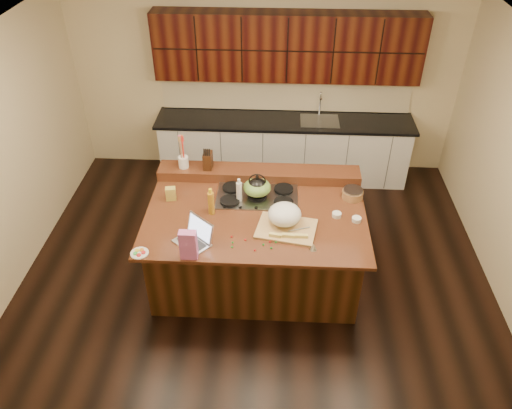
{
  "coord_description": "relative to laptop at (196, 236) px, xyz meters",
  "views": [
    {
      "loc": [
        0.23,
        -4.28,
        4.26
      ],
      "look_at": [
        0.0,
        0.05,
        1.0
      ],
      "focal_mm": 35.0,
      "sensor_mm": 36.0,
      "label": 1
    }
  ],
  "objects": [
    {
      "name": "ramekin_c",
      "position": [
        1.73,
        0.86,
        -0.04
      ],
      "size": [
        0.12,
        0.12,
        0.04
      ],
      "primitive_type": "cylinder",
      "rotation": [
        0.0,
        0.0,
        -0.21
      ],
      "color": "white",
      "rests_on": "island"
    },
    {
      "name": "island",
      "position": [
        0.58,
        0.49,
        -0.52
      ],
      "size": [
        2.4,
        1.6,
        0.92
      ],
      "color": "black",
      "rests_on": "ground"
    },
    {
      "name": "gumdrop_3",
      "position": [
        0.69,
        -0.03,
        -0.06
      ],
      "size": [
        0.02,
        0.02,
        0.02
      ],
      "primitive_type": "ellipsoid",
      "color": "#198C26",
      "rests_on": "island"
    },
    {
      "name": "gumdrop_6",
      "position": [
        0.36,
        0.08,
        -0.06
      ],
      "size": [
        0.02,
        0.02,
        0.02
      ],
      "primitive_type": "ellipsoid",
      "color": "red",
      "rests_on": "island"
    },
    {
      "name": "gumdrop_2",
      "position": [
        0.5,
        0.04,
        -0.06
      ],
      "size": [
        0.02,
        0.02,
        0.02
      ],
      "primitive_type": "ellipsoid",
      "color": "red",
      "rests_on": "island"
    },
    {
      "name": "candy_plate",
      "position": [
        -0.53,
        -0.22,
        -0.06
      ],
      "size": [
        0.21,
        0.21,
        0.01
      ],
      "primitive_type": "cylinder",
      "rotation": [
        0.0,
        0.0,
        0.21
      ],
      "color": "white",
      "rests_on": "island"
    },
    {
      "name": "gumdrop_0",
      "position": [
        0.75,
        0.02,
        -0.06
      ],
      "size": [
        0.02,
        0.02,
        0.02
      ],
      "primitive_type": "ellipsoid",
      "color": "red",
      "rests_on": "island"
    },
    {
      "name": "back_counter",
      "position": [
        0.88,
        2.72,
        -0.0
      ],
      "size": [
        3.7,
        0.66,
        2.4
      ],
      "color": "silver",
      "rests_on": "ground"
    },
    {
      "name": "room",
      "position": [
        0.58,
        0.49,
        0.36
      ],
      "size": [
        5.52,
        5.02,
        2.72
      ],
      "color": "black",
      "rests_on": "ground"
    },
    {
      "name": "green_bowl",
      "position": [
        0.58,
        0.79,
        0.07
      ],
      "size": [
        0.39,
        0.39,
        0.17
      ],
      "primitive_type": "ellipsoid",
      "rotation": [
        0.0,
        0.0,
        0.31
      ],
      "color": "olive",
      "rests_on": "cooktop"
    },
    {
      "name": "strainer_bowl",
      "position": [
        1.66,
        0.84,
        -0.02
      ],
      "size": [
        0.28,
        0.28,
        0.09
      ],
      "primitive_type": "cylinder",
      "rotation": [
        0.0,
        0.0,
        0.18
      ],
      "color": "#996B3F",
      "rests_on": "island"
    },
    {
      "name": "ramekin_b",
      "position": [
        1.46,
        0.49,
        -0.04
      ],
      "size": [
        0.13,
        0.13,
        0.04
      ],
      "primitive_type": "cylinder",
      "rotation": [
        0.0,
        0.0,
        -0.34
      ],
      "color": "white",
      "rests_on": "island"
    },
    {
      "name": "gumdrop_4",
      "position": [
        0.61,
        -0.12,
        -0.06
      ],
      "size": [
        0.02,
        0.02,
        0.02
      ],
      "primitive_type": "ellipsoid",
      "color": "red",
      "rests_on": "island"
    },
    {
      "name": "oil_bottle",
      "position": [
        0.1,
        0.47,
        0.07
      ],
      "size": [
        0.08,
        0.08,
        0.27
      ],
      "primitive_type": "cylinder",
      "rotation": [
        0.0,
        0.0,
        -0.09
      ],
      "color": "#BC8621",
      "rests_on": "island"
    },
    {
      "name": "gumdrop_9",
      "position": [
        0.37,
        -0.01,
        -0.06
      ],
      "size": [
        0.02,
        0.02,
        0.02
      ],
      "primitive_type": "ellipsoid",
      "color": "#198C26",
      "rests_on": "island"
    },
    {
      "name": "gumdrop_5",
      "position": [
        0.77,
        -0.08,
        -0.06
      ],
      "size": [
        0.02,
        0.02,
        0.02
      ],
      "primitive_type": "ellipsoid",
      "color": "#198C26",
      "rests_on": "island"
    },
    {
      "name": "vinegar_bottle",
      "position": [
        0.39,
        0.7,
        0.06
      ],
      "size": [
        0.08,
        0.08,
        0.25
      ],
      "primitive_type": "cylinder",
      "rotation": [
        0.0,
        0.0,
        0.35
      ],
      "color": "silver",
      "rests_on": "island"
    },
    {
      "name": "gumdrop_8",
      "position": [
        0.72,
        0.07,
        -0.06
      ],
      "size": [
        0.02,
        0.02,
        0.02
      ],
      "primitive_type": "ellipsoid",
      "color": "red",
      "rests_on": "island"
    },
    {
      "name": "gumdrop_7",
      "position": [
        0.37,
        -0.08,
        -0.06
      ],
      "size": [
        0.02,
        0.02,
        0.02
      ],
      "primitive_type": "ellipsoid",
      "color": "#198C26",
      "rests_on": "island"
    },
    {
      "name": "wooden_tray",
      "position": [
        0.9,
        0.29,
        0.04
      ],
      "size": [
        0.67,
        0.54,
        0.24
      ],
      "rotation": [
        0.0,
        0.0,
        -0.18
      ],
      "color": "tan",
      "rests_on": "island"
    },
    {
      "name": "back_ledge",
      "position": [
        0.58,
        1.19,
        -0.01
      ],
      "size": [
        2.4,
        0.3,
        0.12
      ],
      "primitive_type": "cube",
      "color": "black",
      "rests_on": "island"
    },
    {
      "name": "ramekin_a",
      "position": [
        1.66,
        0.42,
        -0.04
      ],
      "size": [
        0.12,
        0.12,
        0.04
      ],
      "primitive_type": "cylinder",
      "rotation": [
        0.0,
        0.0,
        -0.26
      ],
      "color": "white",
      "rests_on": "island"
    },
    {
      "name": "package_box",
      "position": [
        -0.39,
        0.7,
        0.01
      ],
      "size": [
        0.12,
        0.09,
        0.15
      ],
      "primitive_type": "cube",
      "rotation": [
        0.0,
        0.0,
        0.15
      ],
      "color": "gold",
      "rests_on": "island"
    },
    {
      "name": "cooktop",
      "position": [
        0.58,
        0.79,
        -0.05
      ],
      "size": [
        0.92,
        0.52,
        0.05
      ],
      "color": "gray",
      "rests_on": "island"
    },
    {
      "name": "laptop",
      "position": [
        0.0,
        0.0,
        0.0
      ],
      "size": [
        0.45,
        0.44,
        0.25
      ],
      "rotation": [
        0.0,
        0.0,
        -0.72
      ],
      "color": "#B7B7BC",
      "rests_on": "island"
    },
    {
      "name": "knife_block",
      "position": [
        -0.02,
        1.19,
        0.15
      ],
      "size": [
        0.1,
        0.16,
        0.2
      ],
      "primitive_type": "cube",
      "rotation": [
        0.0,
        0.0,
        -0.01
      ],
      "color": "black",
      "rests_on": "back_ledge"
    },
    {
      "name": "kitchen_timer",
      "position": [
        1.18,
        -0.06,
        -0.03
      ],
      "size": [
        0.09,
        0.09,
        0.07
      ],
      "primitive_type": "cone",
      "rotation": [
        0.0,
        0.0,
        0.16
      ],
      "color": "silver",
      "rests_on": "island"
    },
    {
      "name": "gumdrop_1",
      "position": [
        0.81,
        0.01,
        -0.06
      ],
      "size": [
        0.02,
        0.02,
        0.02
      ],
      "primitive_type": "ellipsoid",
      "color": "#198C26",
      "rests_on": "island"
    },
    {
      "name": "kettle",
      "position": [
        0.58,
        0.79,
        0.08
      ],
      "size": [
        0.29,
        0.29,
        0.2
      ],
      "primitive_type": "ellipsoid",
      "rotation": [
        0.0,
        0.0,
        0.42
      ],
      "color": "black",
      "rests_on": "cooktop"
    },
    {
      "name": "pink_bag",
      "position": [
        -0.03,
        -0.24,
        0.09
      ],
      "size": [
        0.17,
        0.09,
        0.31
      ],
      "primitive_type": "cube",
      "rotation": [
        0.0,
        0.0,
        0.01
      ],
      "color": "#DA66B3",
      "rests_on": "island"
    },
    {
      "name": "utensil_crock",
      "position": [
        -0.32,
        1.19,
        0.12
      ],
      "size": [
        0.13,
        0.13,
        0.14
      ],
      "primitive_type": "cylinder",
      "rotation": [
        0.0,
        0.0,
        -0.09
      ],
      "color": "white",
      "rests_on": "back_ledge"
    }
  ]
}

